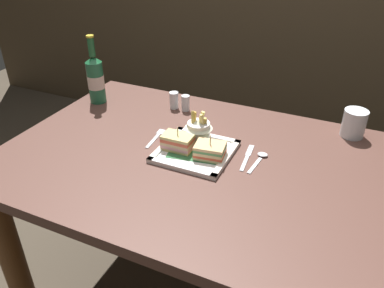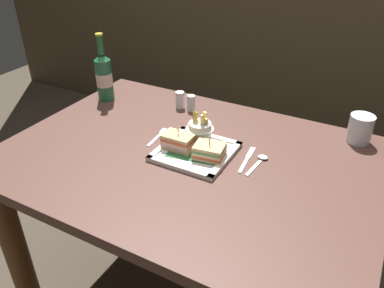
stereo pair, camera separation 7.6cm
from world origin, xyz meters
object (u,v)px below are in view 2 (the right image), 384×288
(dining_table, at_px, (189,188))
(square_plate, at_px, (195,152))
(sandwich_half_right, at_px, (209,151))
(beer_bottle, at_px, (104,76))
(knife, at_px, (247,158))
(fork, at_px, (159,136))
(pepper_shaker, at_px, (191,104))
(fries_cup, at_px, (200,129))
(spoon, at_px, (260,160))
(salt_shaker, at_px, (180,101))
(sandwich_half_left, at_px, (178,142))
(water_glass, at_px, (360,130))

(dining_table, relative_size, square_plate, 5.17)
(sandwich_half_right, distance_m, beer_bottle, 0.65)
(square_plate, relative_size, sandwich_half_right, 2.28)
(knife, bearing_deg, fork, -177.44)
(beer_bottle, xyz_separation_m, knife, (0.72, -0.15, -0.10))
(sandwich_half_right, bearing_deg, pepper_shaker, 127.72)
(fries_cup, bearing_deg, sandwich_half_right, -44.94)
(pepper_shaker, bearing_deg, fries_cup, -55.15)
(dining_table, xyz_separation_m, sandwich_half_right, (0.07, 0.01, 0.17))
(spoon, xyz_separation_m, pepper_shaker, (-0.38, 0.23, 0.02))
(pepper_shaker, bearing_deg, spoon, -30.50)
(fork, height_order, salt_shaker, salt_shaker)
(square_plate, distance_m, beer_bottle, 0.60)
(beer_bottle, xyz_separation_m, fork, (0.38, -0.17, -0.10))
(sandwich_half_right, bearing_deg, knife, 31.53)
(sandwich_half_left, distance_m, knife, 0.24)
(sandwich_half_left, distance_m, fries_cup, 0.09)
(spoon, bearing_deg, knife, -171.63)
(dining_table, relative_size, water_glass, 12.37)
(dining_table, xyz_separation_m, salt_shaker, (-0.21, 0.31, 0.17))
(dining_table, distance_m, sandwich_half_left, 0.18)
(sandwich_half_right, bearing_deg, fries_cup, 135.06)
(sandwich_half_left, height_order, water_glass, water_glass)
(dining_table, bearing_deg, pepper_shaker, 117.17)
(square_plate, bearing_deg, sandwich_half_left, -166.75)
(water_glass, bearing_deg, salt_shaker, -174.80)
(square_plate, bearing_deg, dining_table, -128.48)
(beer_bottle, relative_size, fork, 2.04)
(square_plate, distance_m, spoon, 0.22)
(fries_cup, relative_size, fork, 0.83)
(knife, bearing_deg, sandwich_half_right, -148.47)
(dining_table, height_order, pepper_shaker, pepper_shaker)
(sandwich_half_right, xyz_separation_m, water_glass, (0.41, 0.36, 0.01))
(dining_table, xyz_separation_m, fork, (-0.16, 0.06, 0.14))
(square_plate, height_order, sandwich_half_left, sandwich_half_left)
(sandwich_half_left, bearing_deg, knife, 16.43)
(fries_cup, bearing_deg, spoon, -0.52)
(sandwich_half_right, relative_size, fork, 0.76)
(sandwich_half_right, bearing_deg, sandwich_half_left, -180.00)
(dining_table, xyz_separation_m, square_plate, (0.02, 0.02, 0.15))
(dining_table, height_order, fries_cup, fries_cup)
(sandwich_half_left, height_order, knife, sandwich_half_left)
(beer_bottle, distance_m, pepper_shaker, 0.40)
(sandwich_half_left, height_order, fries_cup, fries_cup)
(sandwich_half_right, distance_m, pepper_shaker, 0.38)
(sandwich_half_left, bearing_deg, pepper_shaker, 110.78)
(sandwich_half_right, distance_m, fries_cup, 0.11)
(fries_cup, height_order, fork, fries_cup)
(sandwich_half_left, relative_size, beer_bottle, 0.36)
(fries_cup, distance_m, beer_bottle, 0.56)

